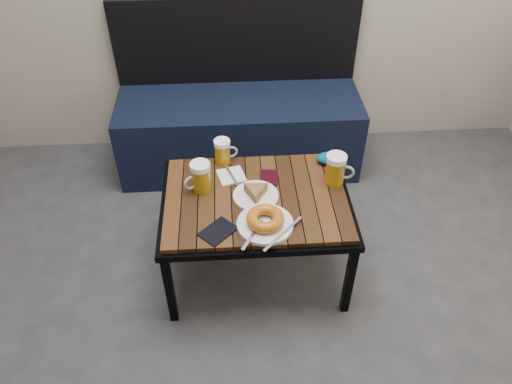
{
  "coord_description": "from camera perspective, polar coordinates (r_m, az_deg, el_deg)",
  "views": [
    {
      "loc": [
        0.08,
        -0.73,
        1.94
      ],
      "look_at": [
        0.19,
        0.89,
        0.5
      ],
      "focal_mm": 35.0,
      "sensor_mm": 36.0,
      "label": 1
    }
  ],
  "objects": [
    {
      "name": "plate_bagel",
      "position": [
        2.05,
        1.05,
        -3.34
      ],
      "size": [
        0.27,
        0.28,
        0.06
      ],
      "color": "white",
      "rests_on": "cafe_table"
    },
    {
      "name": "beer_mug_left",
      "position": [
        2.2,
        -6.38,
        1.75
      ],
      "size": [
        0.13,
        0.11,
        0.14
      ],
      "rotation": [
        0.0,
        0.0,
        3.64
      ],
      "color": "#A0710C",
      "rests_on": "cafe_table"
    },
    {
      "name": "passport_burgundy",
      "position": [
        2.29,
        1.48,
        1.65
      ],
      "size": [
        0.09,
        0.12,
        0.01
      ],
      "primitive_type": "cube",
      "rotation": [
        0.0,
        0.0,
        -0.11
      ],
      "color": "black",
      "rests_on": "cafe_table"
    },
    {
      "name": "plate_pie",
      "position": [
        2.18,
        -0.04,
        -0.14
      ],
      "size": [
        0.2,
        0.2,
        0.06
      ],
      "color": "white",
      "rests_on": "cafe_table"
    },
    {
      "name": "knit_pouch",
      "position": [
        2.39,
        8.32,
        3.83
      ],
      "size": [
        0.12,
        0.08,
        0.05
      ],
      "primitive_type": "ellipsoid",
      "rotation": [
        0.0,
        0.0,
        -0.03
      ],
      "color": "navy",
      "rests_on": "cafe_table"
    },
    {
      "name": "cafe_table",
      "position": [
        2.22,
        0.0,
        -1.39
      ],
      "size": [
        0.84,
        0.62,
        0.47
      ],
      "color": "black",
      "rests_on": "ground"
    },
    {
      "name": "napkin_left",
      "position": [
        2.3,
        -2.84,
        1.87
      ],
      "size": [
        0.14,
        0.15,
        0.01
      ],
      "rotation": [
        0.0,
        0.0,
        0.25
      ],
      "color": "white",
      "rests_on": "cafe_table"
    },
    {
      "name": "beer_mug_right",
      "position": [
        2.25,
        9.12,
        2.62
      ],
      "size": [
        0.14,
        0.1,
        0.15
      ],
      "rotation": [
        0.0,
        0.0,
        -0.21
      ],
      "color": "#A0710C",
      "rests_on": "cafe_table"
    },
    {
      "name": "bench",
      "position": [
        3.01,
        -1.91,
        7.82
      ],
      "size": [
        1.4,
        0.5,
        0.95
      ],
      "color": "black",
      "rests_on": "ground"
    },
    {
      "name": "beer_mug_centre",
      "position": [
        2.35,
        -3.8,
        4.67
      ],
      "size": [
        0.12,
        0.08,
        0.12
      ],
      "rotation": [
        0.0,
        0.0,
        0.18
      ],
      "color": "#A0710C",
      "rests_on": "cafe_table"
    },
    {
      "name": "napkin_right",
      "position": [
        2.06,
        1.79,
        -3.78
      ],
      "size": [
        0.16,
        0.15,
        0.01
      ],
      "rotation": [
        0.0,
        0.0,
        0.28
      ],
      "color": "white",
      "rests_on": "cafe_table"
    },
    {
      "name": "passport_navy",
      "position": [
        2.04,
        -4.36,
        -4.5
      ],
      "size": [
        0.17,
        0.17,
        0.01
      ],
      "primitive_type": "cube",
      "rotation": [
        0.0,
        0.0,
        -0.79
      ],
      "color": "black",
      "rests_on": "cafe_table"
    }
  ]
}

